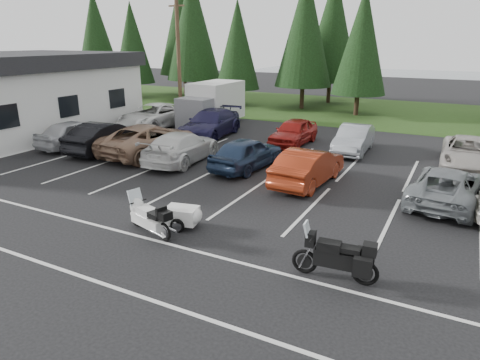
% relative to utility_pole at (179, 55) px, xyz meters
% --- Properties ---
extents(ground, '(120.00, 120.00, 0.00)m').
position_rel_utility_pole_xyz_m(ground, '(10.00, -12.00, -4.70)').
color(ground, black).
rests_on(ground, ground).
extents(grass_strip, '(80.00, 16.00, 0.01)m').
position_rel_utility_pole_xyz_m(grass_strip, '(10.00, 12.00, -4.69)').
color(grass_strip, '#233912').
rests_on(grass_strip, ground).
extents(lake_water, '(70.00, 50.00, 0.02)m').
position_rel_utility_pole_xyz_m(lake_water, '(14.00, 43.00, -4.70)').
color(lake_water, slate).
rests_on(lake_water, ground).
extents(utility_pole, '(1.60, 0.26, 9.00)m').
position_rel_utility_pole_xyz_m(utility_pole, '(0.00, 0.00, 0.00)').
color(utility_pole, '#473321').
rests_on(utility_pole, ground).
extents(box_truck, '(2.40, 5.60, 2.90)m').
position_rel_utility_pole_xyz_m(box_truck, '(2.00, 0.50, -3.25)').
color(box_truck, silver).
rests_on(box_truck, ground).
extents(stall_markings, '(32.00, 16.00, 0.01)m').
position_rel_utility_pole_xyz_m(stall_markings, '(10.00, -10.00, -4.69)').
color(stall_markings, silver).
rests_on(stall_markings, ground).
extents(conifer_0, '(4.58, 4.58, 10.66)m').
position_rel_utility_pole_xyz_m(conifer_0, '(-18.00, 10.50, 1.53)').
color(conifer_0, '#332316').
rests_on(conifer_0, ground).
extents(conifer_1, '(3.96, 3.96, 9.22)m').
position_rel_utility_pole_xyz_m(conifer_1, '(-12.00, 9.20, 0.69)').
color(conifer_1, '#332316').
rests_on(conifer_1, ground).
extents(conifer_2, '(5.10, 5.10, 11.89)m').
position_rel_utility_pole_xyz_m(conifer_2, '(-6.00, 10.80, 2.25)').
color(conifer_2, '#332316').
rests_on(conifer_2, ground).
extents(conifer_3, '(3.87, 3.87, 9.02)m').
position_rel_utility_pole_xyz_m(conifer_3, '(-0.50, 9.40, 0.57)').
color(conifer_3, '#332316').
rests_on(conifer_3, ground).
extents(conifer_4, '(4.80, 4.80, 11.17)m').
position_rel_utility_pole_xyz_m(conifer_4, '(5.00, 10.90, 1.83)').
color(conifer_4, '#332316').
rests_on(conifer_4, ground).
extents(conifer_5, '(4.14, 4.14, 9.63)m').
position_rel_utility_pole_xyz_m(conifer_5, '(10.00, 9.60, 0.93)').
color(conifer_5, '#332316').
rests_on(conifer_5, ground).
extents(conifer_back_a, '(5.28, 5.28, 12.30)m').
position_rel_utility_pole_xyz_m(conifer_back_a, '(-10.00, 15.00, 2.49)').
color(conifer_back_a, '#332316').
rests_on(conifer_back_a, ground).
extents(conifer_back_b, '(4.97, 4.97, 11.58)m').
position_rel_utility_pole_xyz_m(conifer_back_b, '(6.00, 15.50, 2.07)').
color(conifer_back_b, '#332316').
rests_on(conifer_back_b, ground).
extents(car_near_0, '(1.90, 4.54, 1.53)m').
position_rel_utility_pole_xyz_m(car_near_0, '(-1.43, -8.13, -3.93)').
color(car_near_0, silver).
rests_on(car_near_0, ground).
extents(car_near_1, '(2.04, 4.93, 1.59)m').
position_rel_utility_pole_xyz_m(car_near_1, '(0.82, -8.15, -3.90)').
color(car_near_1, black).
rests_on(car_near_1, ground).
extents(car_near_2, '(2.94, 5.89, 1.60)m').
position_rel_utility_pole_xyz_m(car_near_2, '(3.32, -7.58, -3.90)').
color(car_near_2, '#89674F').
rests_on(car_near_2, ground).
extents(car_near_3, '(2.57, 5.29, 1.48)m').
position_rel_utility_pole_xyz_m(car_near_3, '(5.63, -7.95, -3.96)').
color(car_near_3, silver).
rests_on(car_near_3, ground).
extents(car_near_4, '(2.20, 4.53, 1.49)m').
position_rel_utility_pole_xyz_m(car_near_4, '(8.98, -7.53, -3.95)').
color(car_near_4, '#1C2C46').
rests_on(car_near_4, ground).
extents(car_near_5, '(1.88, 4.62, 1.49)m').
position_rel_utility_pole_xyz_m(car_near_5, '(12.20, -8.27, -3.95)').
color(car_near_5, maroon).
rests_on(car_near_5, ground).
extents(car_near_6, '(2.67, 5.02, 1.34)m').
position_rel_utility_pole_xyz_m(car_near_6, '(17.41, -8.10, -4.03)').
color(car_near_6, slate).
rests_on(car_near_6, ground).
extents(car_far_0, '(2.74, 5.80, 1.60)m').
position_rel_utility_pole_xyz_m(car_far_0, '(-0.90, -1.85, -3.90)').
color(car_far_0, white).
rests_on(car_far_0, ground).
extents(car_far_1, '(2.82, 5.81, 1.63)m').
position_rel_utility_pole_xyz_m(car_far_1, '(3.90, -2.44, -3.88)').
color(car_far_1, '#1B183D').
rests_on(car_far_1, ground).
extents(car_far_2, '(1.80, 4.31, 1.46)m').
position_rel_utility_pole_xyz_m(car_far_2, '(9.17, -2.02, -3.97)').
color(car_far_2, maroon).
rests_on(car_far_2, ground).
extents(car_far_3, '(1.65, 4.36, 1.42)m').
position_rel_utility_pole_xyz_m(car_far_3, '(12.62, -2.18, -3.99)').
color(car_far_3, gray).
rests_on(car_far_3, ground).
extents(car_far_4, '(2.38, 4.97, 1.37)m').
position_rel_utility_pole_xyz_m(car_far_4, '(18.02, -2.45, -4.01)').
color(car_far_4, '#ADA69E').
rests_on(car_far_4, ground).
extents(touring_motorcycle, '(2.43, 1.35, 1.29)m').
position_rel_utility_pole_xyz_m(touring_motorcycle, '(9.46, -15.16, -4.05)').
color(touring_motorcycle, silver).
rests_on(touring_motorcycle, ground).
extents(cargo_trailer, '(1.62, 1.12, 0.68)m').
position_rel_utility_pole_xyz_m(cargo_trailer, '(10.07, -14.30, -4.36)').
color(cargo_trailer, white).
rests_on(cargo_trailer, ground).
extents(adventure_motorcycle, '(2.46, 1.04, 1.46)m').
position_rel_utility_pole_xyz_m(adventure_motorcycle, '(15.25, -15.12, -3.97)').
color(adventure_motorcycle, black).
rests_on(adventure_motorcycle, ground).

